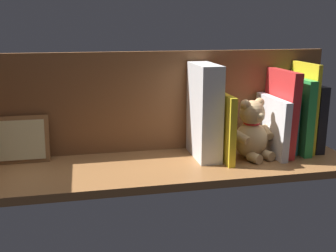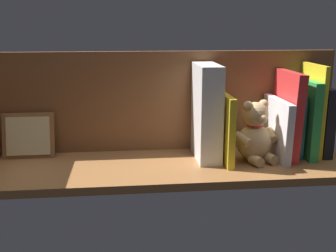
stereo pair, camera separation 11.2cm
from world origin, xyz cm
name	(u,v)px [view 1 (the left image)]	position (x,y,z in cm)	size (l,w,h in cm)	color
ground_plane	(168,166)	(0.00, 0.00, -1.10)	(106.57, 31.27, 2.20)	brown
shelf_back_panel	(159,101)	(0.00, -13.38, 15.19)	(106.57, 1.50, 30.38)	brown
book_0	(310,117)	(-46.28, -4.81, 10.15)	(2.94, 14.84, 20.31)	black
book_1	(303,107)	(-43.53, -4.53, 13.47)	(1.28, 15.40, 26.93)	yellow
book_2	(296,115)	(-40.96, -3.69, 11.29)	(2.55, 17.08, 22.58)	green
book_3	(285,120)	(-38.14, -5.15, 9.25)	(1.79, 14.17, 18.49)	teal
book_4	(280,112)	(-35.29, -3.29, 12.52)	(2.61, 17.88, 25.04)	red
book_5	(271,126)	(-32.30, -2.43, 8.60)	(2.09, 19.60, 17.21)	silver
teddy_bear	(252,132)	(-24.89, 0.12, 7.71)	(13.40, 13.34, 17.51)	tan
book_6	(221,125)	(-16.23, -2.18, 9.63)	(1.89, 20.10, 19.26)	yellow
dictionary_thick_white	(204,111)	(-11.53, -3.72, 13.66)	(6.22, 16.82, 27.33)	white
picture_frame_leaning	(22,140)	(40.09, -9.86, 6.51)	(14.76, 4.14, 13.29)	brown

